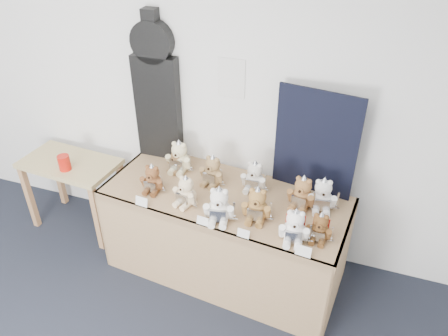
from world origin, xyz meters
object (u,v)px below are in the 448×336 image
(teddy_back_left, at_px, (179,158))
(teddy_back_end, at_px, (322,196))
(display_table, at_px, (221,218))
(teddy_front_right, at_px, (257,205))
(side_table, at_px, (72,173))
(teddy_back_centre_right, at_px, (254,177))
(teddy_back_right, at_px, (302,194))
(teddy_front_end, at_px, (320,228))
(teddy_back_centre_left, at_px, (213,171))
(teddy_back_far_left, at_px, (176,162))
(guitar_case, at_px, (157,90))
(teddy_front_left, at_px, (186,192))
(teddy_front_centre, at_px, (219,206))
(red_cup, at_px, (64,163))
(teddy_front_far_left, at_px, (153,179))
(teddy_front_far_right, at_px, (295,227))

(teddy_back_left, relative_size, teddy_back_end, 1.03)
(display_table, distance_m, teddy_front_right, 0.42)
(side_table, relative_size, teddy_back_centre_right, 3.23)
(side_table, xyz_separation_m, teddy_back_right, (2.03, -0.04, 0.31))
(teddy_front_end, bearing_deg, teddy_back_centre_right, 146.60)
(teddy_back_centre_left, height_order, teddy_back_far_left, teddy_back_centre_left)
(guitar_case, height_order, teddy_front_left, guitar_case)
(teddy_front_end, distance_m, teddy_back_right, 0.35)
(guitar_case, distance_m, teddy_front_centre, 1.11)
(side_table, distance_m, teddy_back_centre_right, 1.68)
(guitar_case, distance_m, teddy_back_right, 1.39)
(red_cup, xyz_separation_m, teddy_back_end, (2.12, 0.09, 0.12))
(display_table, xyz_separation_m, teddy_back_centre_right, (0.19, 0.23, 0.27))
(teddy_front_far_left, height_order, teddy_front_end, teddy_front_far_left)
(side_table, relative_size, red_cup, 6.54)
(display_table, relative_size, side_table, 2.20)
(teddy_front_far_right, xyz_separation_m, teddy_back_far_left, (-1.06, 0.50, -0.03))
(teddy_front_left, distance_m, teddy_back_left, 0.45)
(teddy_back_left, bearing_deg, teddy_back_far_left, -141.91)
(teddy_front_end, height_order, teddy_back_centre_left, teddy_back_centre_left)
(teddy_front_far_left, xyz_separation_m, teddy_back_right, (1.09, 0.18, 0.01))
(teddy_front_end, xyz_separation_m, teddy_back_left, (-1.19, 0.45, 0.02))
(teddy_front_far_left, xyz_separation_m, teddy_back_end, (1.23, 0.20, 0.01))
(guitar_case, height_order, teddy_front_far_left, guitar_case)
(guitar_case, distance_m, teddy_front_right, 1.24)
(teddy_front_end, bearing_deg, teddy_front_far_right, -154.07)
(teddy_back_end, bearing_deg, teddy_back_centre_right, 161.94)
(display_table, relative_size, teddy_front_left, 7.40)
(display_table, bearing_deg, red_cup, -177.09)
(side_table, xyz_separation_m, teddy_front_far_right, (2.05, -0.41, 0.30))
(teddy_front_centre, bearing_deg, teddy_front_right, 11.45)
(guitar_case, xyz_separation_m, teddy_front_left, (0.47, -0.56, -0.49))
(side_table, relative_size, teddy_front_right, 3.05)
(guitar_case, relative_size, teddy_front_end, 5.21)
(side_table, bearing_deg, teddy_front_end, -4.70)
(teddy_back_centre_right, height_order, teddy_back_right, teddy_back_right)
(teddy_back_left, bearing_deg, display_table, -31.82)
(teddy_front_left, xyz_separation_m, teddy_back_right, (0.79, 0.24, 0.01))
(teddy_back_centre_left, xyz_separation_m, teddy_back_right, (0.70, -0.06, 0.00))
(teddy_front_centre, distance_m, teddy_front_far_right, 0.53)
(teddy_front_far_right, height_order, teddy_back_centre_left, teddy_front_far_right)
(teddy_front_left, height_order, teddy_back_end, teddy_back_end)
(teddy_back_right, bearing_deg, teddy_back_centre_left, -174.36)
(teddy_front_end, bearing_deg, teddy_back_left, 161.54)
(teddy_front_right, xyz_separation_m, teddy_back_end, (0.40, 0.26, -0.00))
(red_cup, bearing_deg, display_table, -2.43)
(teddy_front_end, bearing_deg, teddy_back_centre_left, 159.63)
(teddy_front_end, bearing_deg, display_table, 169.30)
(teddy_front_centre, relative_size, teddy_back_centre_left, 1.09)
(teddy_front_centre, xyz_separation_m, teddy_front_right, (0.24, 0.10, -0.00))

